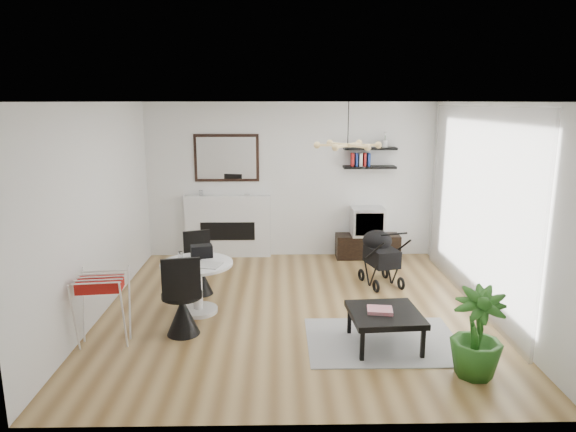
{
  "coord_description": "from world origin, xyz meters",
  "views": [
    {
      "loc": [
        -0.2,
        -6.39,
        2.71
      ],
      "look_at": [
        -0.08,
        0.4,
        1.18
      ],
      "focal_mm": 32.0,
      "sensor_mm": 36.0,
      "label": 1
    }
  ],
  "objects_px": {
    "stroller": "(380,259)",
    "potted_plant": "(477,333)",
    "crt_tv": "(367,221)",
    "drying_rack": "(103,309)",
    "tv_console": "(367,246)",
    "fireplace": "(228,219)",
    "dining_table": "(197,280)",
    "coffee_table": "(385,315)"
  },
  "relations": [
    {
      "from": "crt_tv",
      "to": "coffee_table",
      "type": "xyz_separation_m",
      "value": [
        -0.36,
        -3.35,
        -0.3
      ]
    },
    {
      "from": "tv_console",
      "to": "stroller",
      "type": "distance_m",
      "value": 1.33
    },
    {
      "from": "fireplace",
      "to": "dining_table",
      "type": "distance_m",
      "value": 2.51
    },
    {
      "from": "tv_console",
      "to": "dining_table",
      "type": "bearing_deg",
      "value": -137.94
    },
    {
      "from": "tv_console",
      "to": "crt_tv",
      "type": "bearing_deg",
      "value": -169.82
    },
    {
      "from": "drying_rack",
      "to": "coffee_table",
      "type": "xyz_separation_m",
      "value": [
        3.16,
        -0.09,
        -0.07
      ]
    },
    {
      "from": "coffee_table",
      "to": "crt_tv",
      "type": "bearing_deg",
      "value": 83.86
    },
    {
      "from": "potted_plant",
      "to": "coffee_table",
      "type": "bearing_deg",
      "value": 139.79
    },
    {
      "from": "crt_tv",
      "to": "dining_table",
      "type": "distance_m",
      "value": 3.52
    },
    {
      "from": "tv_console",
      "to": "stroller",
      "type": "xyz_separation_m",
      "value": [
        -0.04,
        -1.32,
        0.18
      ]
    },
    {
      "from": "stroller",
      "to": "potted_plant",
      "type": "height_order",
      "value": "potted_plant"
    },
    {
      "from": "dining_table",
      "to": "drying_rack",
      "type": "xyz_separation_m",
      "value": [
        -0.92,
        -0.9,
        -0.01
      ]
    },
    {
      "from": "tv_console",
      "to": "potted_plant",
      "type": "height_order",
      "value": "potted_plant"
    },
    {
      "from": "tv_console",
      "to": "potted_plant",
      "type": "distance_m",
      "value": 4.04
    },
    {
      "from": "fireplace",
      "to": "tv_console",
      "type": "distance_m",
      "value": 2.51
    },
    {
      "from": "fireplace",
      "to": "potted_plant",
      "type": "height_order",
      "value": "fireplace"
    },
    {
      "from": "crt_tv",
      "to": "stroller",
      "type": "xyz_separation_m",
      "value": [
        -0.02,
        -1.32,
        -0.27
      ]
    },
    {
      "from": "drying_rack",
      "to": "dining_table",
      "type": "bearing_deg",
      "value": 37.58
    },
    {
      "from": "fireplace",
      "to": "potted_plant",
      "type": "relative_size",
      "value": 2.36
    },
    {
      "from": "tv_console",
      "to": "crt_tv",
      "type": "relative_size",
      "value": 1.97
    },
    {
      "from": "fireplace",
      "to": "coffee_table",
      "type": "distance_m",
      "value": 4.07
    },
    {
      "from": "potted_plant",
      "to": "fireplace",
      "type": "bearing_deg",
      "value": 124.7
    },
    {
      "from": "fireplace",
      "to": "stroller",
      "type": "bearing_deg",
      "value": -30.89
    },
    {
      "from": "dining_table",
      "to": "tv_console",
      "type": "bearing_deg",
      "value": 42.06
    },
    {
      "from": "tv_console",
      "to": "potted_plant",
      "type": "xyz_separation_m",
      "value": [
        0.4,
        -4.01,
        0.25
      ]
    },
    {
      "from": "dining_table",
      "to": "potted_plant",
      "type": "xyz_separation_m",
      "value": [
        3.03,
        -1.64,
        0.01
      ]
    },
    {
      "from": "fireplace",
      "to": "drying_rack",
      "type": "bearing_deg",
      "value": -107.66
    },
    {
      "from": "crt_tv",
      "to": "drying_rack",
      "type": "relative_size",
      "value": 0.68
    },
    {
      "from": "tv_console",
      "to": "stroller",
      "type": "height_order",
      "value": "stroller"
    },
    {
      "from": "drying_rack",
      "to": "stroller",
      "type": "bearing_deg",
      "value": 22.28
    },
    {
      "from": "coffee_table",
      "to": "fireplace",
      "type": "bearing_deg",
      "value": 120.93
    },
    {
      "from": "drying_rack",
      "to": "coffee_table",
      "type": "distance_m",
      "value": 3.17
    },
    {
      "from": "stroller",
      "to": "coffee_table",
      "type": "bearing_deg",
      "value": -114.82
    },
    {
      "from": "drying_rack",
      "to": "potted_plant",
      "type": "xyz_separation_m",
      "value": [
        3.94,
        -0.74,
        0.02
      ]
    },
    {
      "from": "fireplace",
      "to": "dining_table",
      "type": "height_order",
      "value": "fireplace"
    },
    {
      "from": "crt_tv",
      "to": "potted_plant",
      "type": "height_order",
      "value": "potted_plant"
    },
    {
      "from": "drying_rack",
      "to": "stroller",
      "type": "height_order",
      "value": "stroller"
    },
    {
      "from": "tv_console",
      "to": "dining_table",
      "type": "height_order",
      "value": "dining_table"
    },
    {
      "from": "fireplace",
      "to": "crt_tv",
      "type": "height_order",
      "value": "fireplace"
    },
    {
      "from": "fireplace",
      "to": "tv_console",
      "type": "relative_size",
      "value": 1.95
    },
    {
      "from": "drying_rack",
      "to": "potted_plant",
      "type": "distance_m",
      "value": 4.01
    },
    {
      "from": "stroller",
      "to": "drying_rack",
      "type": "bearing_deg",
      "value": -166.34
    }
  ]
}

